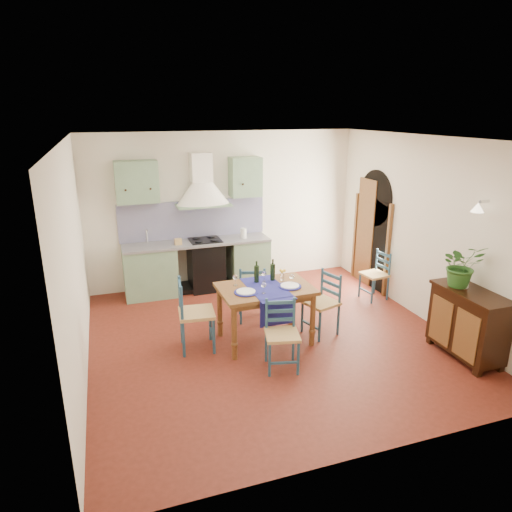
# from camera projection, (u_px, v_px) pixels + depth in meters

# --- Properties ---
(floor) EXTENTS (5.00, 5.00, 0.00)m
(floor) POSITION_uv_depth(u_px,v_px,m) (271.00, 338.00, 6.59)
(floor) COLOR #4E1B10
(floor) RESTS_ON ground
(back_wall) EXTENTS (5.00, 0.96, 2.80)m
(back_wall) POSITION_uv_depth(u_px,v_px,m) (203.00, 232.00, 8.20)
(back_wall) COLOR silver
(back_wall) RESTS_ON ground
(right_wall) EXTENTS (0.26, 5.00, 2.80)m
(right_wall) POSITION_uv_depth(u_px,v_px,m) (414.00, 230.00, 7.19)
(right_wall) COLOR silver
(right_wall) RESTS_ON ground
(left_wall) EXTENTS (0.04, 5.00, 2.80)m
(left_wall) POSITION_uv_depth(u_px,v_px,m) (75.00, 264.00, 5.41)
(left_wall) COLOR silver
(left_wall) RESTS_ON ground
(ceiling) EXTENTS (5.00, 5.00, 0.01)m
(ceiling) POSITION_uv_depth(u_px,v_px,m) (273.00, 138.00, 5.73)
(ceiling) COLOR white
(ceiling) RESTS_ON back_wall
(dining_table) EXTENTS (1.30, 0.98, 1.13)m
(dining_table) POSITION_uv_depth(u_px,v_px,m) (266.00, 294.00, 6.31)
(dining_table) COLOR brown
(dining_table) RESTS_ON ground
(chair_near) EXTENTS (0.50, 0.50, 0.89)m
(chair_near) POSITION_uv_depth(u_px,v_px,m) (282.00, 334.00, 5.72)
(chair_near) COLOR navy
(chair_near) RESTS_ON ground
(chair_far) EXTENTS (0.51, 0.51, 0.90)m
(chair_far) POSITION_uv_depth(u_px,v_px,m) (252.00, 292.00, 7.03)
(chair_far) COLOR navy
(chair_far) RESTS_ON ground
(chair_left) EXTENTS (0.52, 0.52, 1.01)m
(chair_left) POSITION_uv_depth(u_px,v_px,m) (194.00, 314.00, 6.15)
(chair_left) COLOR navy
(chair_left) RESTS_ON ground
(chair_right) EXTENTS (0.54, 0.54, 0.93)m
(chair_right) POSITION_uv_depth(u_px,v_px,m) (322.00, 303.00, 6.61)
(chair_right) COLOR navy
(chair_right) RESTS_ON ground
(chair_spare) EXTENTS (0.44, 0.44, 0.84)m
(chair_spare) POSITION_uv_depth(u_px,v_px,m) (376.00, 275.00, 7.87)
(chair_spare) COLOR navy
(chair_spare) RESTS_ON ground
(sideboard) EXTENTS (0.50, 1.05, 0.94)m
(sideboard) POSITION_uv_depth(u_px,v_px,m) (468.00, 322.00, 5.95)
(sideboard) COLOR black
(sideboard) RESTS_ON ground
(potted_plant) EXTENTS (0.61, 0.55, 0.58)m
(potted_plant) POSITION_uv_depth(u_px,v_px,m) (462.00, 265.00, 5.91)
(potted_plant) COLOR #26571F
(potted_plant) RESTS_ON sideboard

